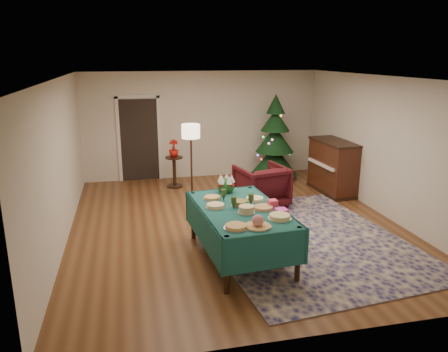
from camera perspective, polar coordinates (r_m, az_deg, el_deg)
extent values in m
plane|color=#593319|center=(8.28, 1.42, -6.29)|extent=(7.00, 7.00, 0.00)
plane|color=white|center=(7.70, 1.56, 12.71)|extent=(7.00, 7.00, 0.00)
plane|color=beige|center=(11.25, -2.86, 6.67)|extent=(6.00, 0.00, 6.00)
plane|color=beige|center=(4.71, 11.92, -6.34)|extent=(6.00, 0.00, 6.00)
plane|color=beige|center=(7.74, -20.62, 1.62)|extent=(0.00, 7.00, 7.00)
plane|color=beige|center=(9.08, 20.23, 3.59)|extent=(0.00, 7.00, 7.00)
cube|color=black|center=(11.14, -10.99, 4.59)|extent=(0.92, 0.02, 2.04)
cube|color=silver|center=(11.12, -13.57, 4.59)|extent=(0.08, 0.04, 2.14)
cube|color=silver|center=(11.15, -8.42, 4.88)|extent=(0.08, 0.04, 2.14)
cube|color=silver|center=(10.98, -11.28, 10.12)|extent=(1.08, 0.04, 0.08)
cube|color=#161550|center=(7.73, 10.43, -8.13)|extent=(3.62, 4.51, 0.02)
cylinder|color=black|center=(5.85, 0.35, -11.58)|extent=(0.08, 0.08, 0.83)
cylinder|color=black|center=(7.54, -4.05, -5.21)|extent=(0.08, 0.08, 0.83)
cylinder|color=black|center=(6.20, 9.64, -10.14)|extent=(0.08, 0.08, 0.83)
cylinder|color=black|center=(7.82, 3.37, -4.42)|extent=(0.08, 0.08, 0.83)
cube|color=#175148|center=(6.68, 2.12, -4.40)|extent=(1.37, 2.18, 0.04)
cube|color=#175148|center=(7.68, -0.44, -3.55)|extent=(1.24, 0.13, 0.52)
cube|color=#175148|center=(5.87, 5.47, -9.84)|extent=(1.24, 0.13, 0.52)
cube|color=#175148|center=(6.97, 6.75, -5.71)|extent=(0.20, 2.12, 0.52)
cube|color=#175148|center=(6.60, -2.81, -6.84)|extent=(0.20, 2.12, 0.52)
cylinder|color=silver|center=(5.91, 1.58, -6.79)|extent=(0.34, 0.34, 0.01)
cylinder|color=tan|center=(5.90, 1.58, -6.56)|extent=(0.29, 0.29, 0.04)
cylinder|color=silver|center=(5.96, 4.42, -6.63)|extent=(0.37, 0.37, 0.01)
sphere|color=#CC727A|center=(5.93, 4.43, -5.83)|extent=(0.17, 0.17, 0.17)
cylinder|color=silver|center=(6.28, 7.27, -5.54)|extent=(0.35, 0.35, 0.01)
cylinder|color=#D8D172|center=(6.27, 7.28, -5.25)|extent=(0.29, 0.29, 0.06)
cylinder|color=silver|center=(6.46, 2.93, -4.81)|extent=(0.27, 0.27, 0.01)
cylinder|color=tan|center=(6.45, 2.94, -4.34)|extent=(0.23, 0.23, 0.10)
cylinder|color=silver|center=(6.65, 5.15, -4.28)|extent=(0.34, 0.34, 0.01)
cylinder|color=#B2844C|center=(6.64, 5.16, -4.09)|extent=(0.29, 0.29, 0.03)
cylinder|color=silver|center=(6.69, -1.12, -4.09)|extent=(0.31, 0.31, 0.01)
cylinder|color=#D8BF7F|center=(6.68, -1.12, -3.86)|extent=(0.27, 0.27, 0.04)
cylinder|color=silver|center=(6.78, 2.07, -3.83)|extent=(0.28, 0.28, 0.01)
cylinder|color=maroon|center=(6.76, 2.07, -3.51)|extent=(0.23, 0.23, 0.07)
cylinder|color=silver|center=(7.03, 4.03, -3.12)|extent=(0.32, 0.32, 0.01)
cylinder|color=#F2EACC|center=(7.03, 4.04, -2.95)|extent=(0.27, 0.27, 0.03)
cylinder|color=silver|center=(7.08, -1.58, -2.98)|extent=(0.29, 0.29, 0.01)
cylinder|color=tan|center=(7.07, -1.58, -2.80)|extent=(0.25, 0.25, 0.03)
cone|color=#2D471E|center=(6.97, -0.06, -2.89)|extent=(0.08, 0.08, 0.10)
cylinder|color=#2D471E|center=(6.94, -0.06, -2.16)|extent=(0.09, 0.09, 0.10)
cone|color=#2D471E|center=(6.76, 3.54, -3.51)|extent=(0.08, 0.08, 0.10)
cylinder|color=#2D471E|center=(6.73, 3.55, -2.76)|extent=(0.09, 0.09, 0.10)
cone|color=#2D471E|center=(6.62, 1.27, -3.91)|extent=(0.08, 0.08, 0.10)
cylinder|color=#2D471E|center=(6.59, 1.27, -3.14)|extent=(0.09, 0.09, 0.10)
cube|color=#FA45CB|center=(6.56, 7.52, -4.47)|extent=(0.18, 0.18, 0.04)
cube|color=#E03E59|center=(6.75, 6.36, -3.57)|extent=(0.14, 0.14, 0.11)
sphere|color=#1E4C1E|center=(7.39, 0.27, -1.33)|extent=(0.29, 0.29, 0.29)
cone|color=white|center=(7.37, 1.02, -0.29)|extent=(0.11, 0.11, 0.13)
cone|color=white|center=(7.44, 0.34, -0.13)|extent=(0.11, 0.11, 0.13)
cone|color=white|center=(7.39, -0.44, -0.26)|extent=(0.11, 0.11, 0.13)
cone|color=white|center=(7.28, -0.25, -0.50)|extent=(0.11, 0.11, 0.13)
cone|color=white|center=(7.27, 0.67, -0.52)|extent=(0.11, 0.11, 0.13)
sphere|color=#B20C0F|center=(7.46, 0.90, -0.81)|extent=(0.08, 0.08, 0.08)
sphere|color=#B20C0F|center=(7.45, -0.42, -0.82)|extent=(0.08, 0.08, 0.08)
sphere|color=#B20C0F|center=(7.29, -0.38, -1.20)|extent=(0.08, 0.08, 0.08)
sphere|color=#B20C0F|center=(7.30, 0.96, -1.18)|extent=(0.08, 0.08, 0.08)
imported|color=#3C0D11|center=(9.13, 4.90, -1.03)|extent=(1.10, 1.05, 0.97)
cylinder|color=#A57F3F|center=(9.82, -4.19, -2.68)|extent=(0.28, 0.28, 0.03)
cylinder|color=black|center=(9.62, -4.28, 1.47)|extent=(0.04, 0.04, 1.49)
cylinder|color=#FFEABF|center=(9.47, -4.37, 5.85)|extent=(0.40, 0.40, 0.30)
cylinder|color=black|center=(10.62, -6.44, -1.30)|extent=(0.37, 0.37, 0.04)
cylinder|color=black|center=(10.53, -6.50, 0.49)|extent=(0.08, 0.08, 0.69)
cylinder|color=black|center=(10.44, -6.56, 2.42)|extent=(0.42, 0.42, 0.03)
imported|color=#AE150C|center=(10.41, -6.58, 3.12)|extent=(0.23, 0.41, 0.23)
cylinder|color=black|center=(11.38, 6.50, 0.18)|extent=(0.13, 0.13, 0.17)
cone|color=black|center=(11.28, 6.56, 2.12)|extent=(1.23, 1.23, 0.75)
cone|color=black|center=(11.17, 6.65, 4.81)|extent=(1.01, 1.01, 0.64)
cone|color=black|center=(11.09, 6.72, 7.26)|extent=(0.76, 0.76, 0.54)
cone|color=black|center=(11.04, 6.79, 9.36)|extent=(0.49, 0.49, 0.48)
cube|color=black|center=(10.47, 13.87, -1.81)|extent=(0.69, 1.41, 0.08)
cube|color=#36190D|center=(10.33, 14.07, 1.18)|extent=(0.67, 1.39, 1.13)
cube|color=black|center=(10.20, 14.28, 4.34)|extent=(0.71, 1.43, 0.05)
cube|color=white|center=(10.17, 12.68, 1.49)|extent=(0.19, 1.17, 0.06)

